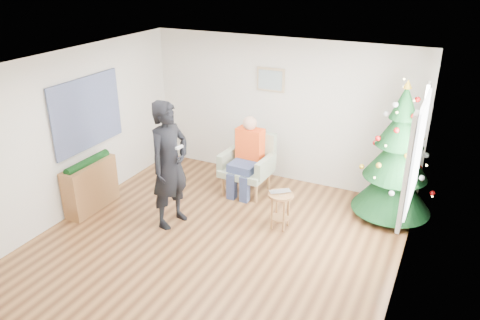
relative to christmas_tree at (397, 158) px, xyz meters
The scene contains 19 objects.
floor 3.05m from the christmas_tree, 138.09° to the right, with size 5.00×5.00×0.00m, color brown.
ceiling 3.29m from the christmas_tree, 138.09° to the right, with size 5.00×5.00×0.00m, color white.
wall_back 2.24m from the christmas_tree, 164.95° to the left, with size 5.00×5.00×0.00m, color silver.
wall_front 4.92m from the christmas_tree, 115.85° to the right, with size 5.00×5.00×0.00m, color silver.
wall_left 5.03m from the christmas_tree, 157.50° to the right, with size 5.00×5.00×0.00m, color silver.
wall_right 1.98m from the christmas_tree, 79.49° to the right, with size 5.00×5.00×0.00m, color silver.
window_panel 1.10m from the christmas_tree, 70.52° to the right, with size 0.04×1.30×1.40m, color white.
curtains 1.09m from the christmas_tree, 72.19° to the right, with size 0.05×1.75×1.50m.
christmas_tree is the anchor object (origin of this frame).
stool 1.97m from the christmas_tree, 142.36° to the right, with size 0.39×0.39×0.58m.
laptop 1.89m from the christmas_tree, 142.36° to the right, with size 0.32×0.21×0.03m, color silver.
armchair 2.51m from the christmas_tree, behind, with size 0.88×0.80×1.05m.
seated_person 2.46m from the christmas_tree, behind, with size 0.48×0.68×1.37m.
standing_man 3.47m from the christmas_tree, 150.52° to the right, with size 0.72×0.47×1.98m, color black.
game_controller 3.32m from the christmas_tree, 148.27° to the right, with size 0.04×0.13×0.04m, color white.
console 4.90m from the christmas_tree, 157.00° to the right, with size 0.30×1.00×0.80m, color brown.
garland 4.86m from the christmas_tree, 157.00° to the right, with size 0.14×0.14×0.90m, color black.
tapestry 4.91m from the christmas_tree, 160.57° to the right, with size 0.03×1.50×1.15m, color black.
framed_picture 2.55m from the christmas_tree, 167.03° to the left, with size 0.52×0.05×0.42m.
Camera 1 is at (2.83, -5.06, 3.84)m, focal length 35.00 mm.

